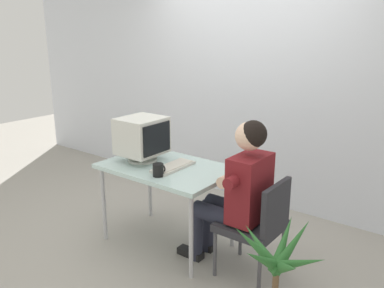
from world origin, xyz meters
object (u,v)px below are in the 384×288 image
crt_monitor (142,136)px  desk (167,172)px  keyboard (173,167)px  desk_mug (158,170)px  person_seated (237,189)px  office_chair (258,222)px

crt_monitor → desk: bearing=3.6°
keyboard → desk_mug: (0.03, -0.22, 0.04)m
desk → keyboard: bearing=-8.0°
crt_monitor → desk_mug: bearing=-29.1°
keyboard → person_seated: size_ratio=0.34×
keyboard → office_chair: bearing=2.6°
crt_monitor → office_chair: size_ratio=0.49×
desk → office_chair: size_ratio=1.38×
desk → office_chair: office_chair is taller
desk → crt_monitor: bearing=-176.4°
desk → crt_monitor: (-0.27, -0.02, 0.29)m
crt_monitor → person_seated: bearing=2.5°
desk → keyboard: 0.11m
crt_monitor → office_chair: bearing=2.1°
office_chair → keyboard: bearing=-177.4°
desk → person_seated: size_ratio=0.90×
person_seated → desk_mug: 0.66m
desk → office_chair: bearing=1.6°
keyboard → desk_mug: 0.23m
desk → keyboard: keyboard is taller
desk_mug → desk: bearing=116.2°
crt_monitor → keyboard: (0.36, 0.00, -0.21)m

